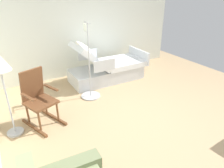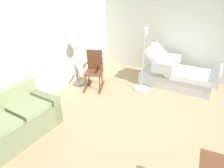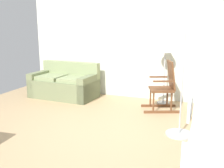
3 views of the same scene
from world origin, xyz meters
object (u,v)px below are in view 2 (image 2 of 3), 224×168
at_px(rocking_chair, 94,70).
at_px(iv_pole, 142,81).
at_px(floor_lamp, 76,42).
at_px(hospital_bed, 177,75).
at_px(couch, 13,123).

relative_size(rocking_chair, iv_pole, 0.62).
distance_m(floor_lamp, iv_pole, 2.05).
distance_m(rocking_chair, iv_pole, 1.34).
relative_size(hospital_bed, couch, 1.26).
bearing_deg(rocking_chair, hospital_bed, -60.61).
relative_size(hospital_bed, iv_pole, 1.22).
height_order(couch, iv_pole, iv_pole).
xyz_separation_m(couch, rocking_chair, (2.52, -0.18, 0.20)).
bearing_deg(iv_pole, hospital_bed, -49.80).
xyz_separation_m(rocking_chair, iv_pole, (0.47, -1.23, -0.25)).
relative_size(couch, rocking_chair, 1.56).
bearing_deg(rocking_chair, floor_lamp, 101.49).
relative_size(couch, floor_lamp, 1.11).
xyz_separation_m(floor_lamp, iv_pole, (0.57, -1.71, -0.98)).
xyz_separation_m(hospital_bed, iv_pole, (-0.67, 0.79, -0.07)).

